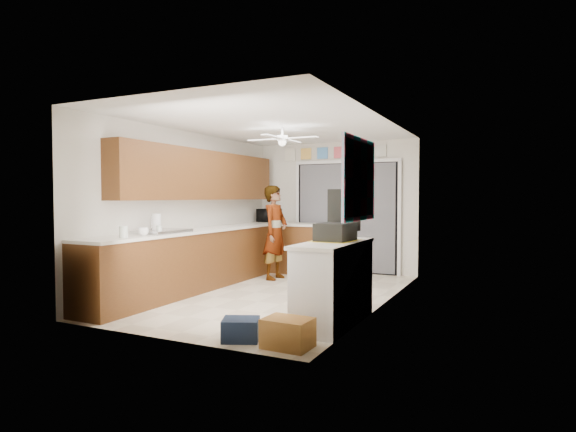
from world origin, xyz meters
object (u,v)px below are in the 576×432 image
(cup, at_px, (143,231))
(cardboard_box, at_px, (288,333))
(dog, at_px, (328,274))
(navy_crate, at_px, (241,329))
(microwave, at_px, (269,215))
(man, at_px, (275,232))
(paper_towel_roll, at_px, (156,223))
(suitcase, at_px, (336,232))

(cup, height_order, cardboard_box, cup)
(dog, bearing_deg, cup, -114.04)
(navy_crate, height_order, dog, dog)
(cardboard_box, bearing_deg, dog, 103.85)
(cardboard_box, distance_m, navy_crate, 0.53)
(microwave, bearing_deg, cup, -176.05)
(man, xyz_separation_m, dog, (1.12, -0.31, -0.61))
(cup, relative_size, paper_towel_roll, 0.50)
(microwave, relative_size, cardboard_box, 1.06)
(cup, xyz_separation_m, dog, (1.70, 2.33, -0.78))
(cup, distance_m, cardboard_box, 2.70)
(microwave, height_order, cardboard_box, microwave)
(cardboard_box, bearing_deg, man, 119.04)
(paper_towel_roll, bearing_deg, cup, -67.20)
(cardboard_box, height_order, navy_crate, cardboard_box)
(cardboard_box, bearing_deg, suitcase, 86.45)
(cardboard_box, relative_size, man, 0.27)
(man, relative_size, dog, 3.04)
(cardboard_box, xyz_separation_m, navy_crate, (-0.53, 0.00, -0.03))
(microwave, distance_m, suitcase, 4.24)
(suitcase, relative_size, cardboard_box, 1.06)
(paper_towel_roll, relative_size, dog, 0.50)
(microwave, xyz_separation_m, cup, (0.10, -3.72, -0.08))
(suitcase, bearing_deg, microwave, 131.34)
(microwave, xyz_separation_m, suitcase, (2.63, -3.32, -0.03))
(paper_towel_roll, relative_size, man, 0.16)
(microwave, relative_size, cup, 3.55)
(suitcase, xyz_separation_m, dog, (-0.82, 1.93, -0.83))
(paper_towel_roll, relative_size, cardboard_box, 0.59)
(cardboard_box, xyz_separation_m, man, (-1.87, 3.37, 0.68))
(navy_crate, bearing_deg, suitcase, 62.12)
(navy_crate, height_order, man, man)
(cup, bearing_deg, cardboard_box, -16.51)
(paper_towel_roll, height_order, navy_crate, paper_towel_roll)
(microwave, height_order, cup, microwave)
(microwave, height_order, man, man)
(navy_crate, relative_size, man, 0.22)
(man, bearing_deg, cardboard_box, -149.45)
(suitcase, relative_size, navy_crate, 1.32)
(cup, height_order, navy_crate, cup)
(cup, bearing_deg, microwave, 91.58)
(cup, relative_size, man, 0.08)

